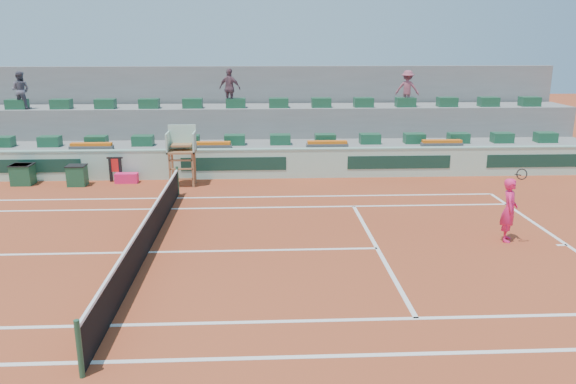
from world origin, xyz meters
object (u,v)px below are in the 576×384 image
at_px(umpire_chair, 182,147).
at_px(tennis_player, 509,210).
at_px(player_bag, 127,178).
at_px(drink_cooler_a, 77,175).

bearing_deg(umpire_chair, tennis_player, -34.28).
height_order(player_bag, tennis_player, tennis_player).
relative_size(player_bag, tennis_player, 0.40).
bearing_deg(drink_cooler_a, tennis_player, -25.97).
bearing_deg(player_bag, drink_cooler_a, -169.22).
xyz_separation_m(player_bag, tennis_player, (12.67, -7.44, 0.74)).
bearing_deg(drink_cooler_a, player_bag, 10.78).
xyz_separation_m(player_bag, umpire_chair, (2.37, -0.41, 1.34)).
distance_m(player_bag, drink_cooler_a, 1.91).
relative_size(player_bag, umpire_chair, 0.38).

